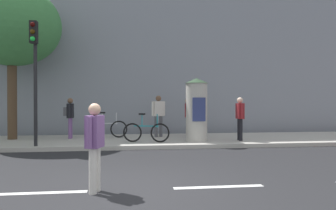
{
  "coord_description": "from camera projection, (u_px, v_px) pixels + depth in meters",
  "views": [
    {
      "loc": [
        -0.05,
        -6.09,
        1.68
      ],
      "look_at": [
        0.96,
        2.0,
        1.59
      ],
      "focal_mm": 34.16,
      "sensor_mm": 36.0,
      "label": 1
    }
  ],
  "objects": [
    {
      "name": "bicycle_leaning",
      "position": [
        146.0,
        132.0,
        12.0
      ],
      "size": [
        1.74,
        0.45,
        1.09
      ],
      "color": "black",
      "rests_on": "sidewalk_curb"
    },
    {
      "name": "pedestrian_tallest",
      "position": [
        188.0,
        114.0,
        13.87
      ],
      "size": [
        0.44,
        0.58,
        1.68
      ],
      "color": "#724C84",
      "rests_on": "sidewalk_curb"
    },
    {
      "name": "pedestrian_in_dark_shirt",
      "position": [
        158.0,
        112.0,
        13.82
      ],
      "size": [
        0.61,
        0.4,
        1.79
      ],
      "color": "#4C4C51",
      "rests_on": "sidewalk_curb"
    },
    {
      "name": "traffic_light",
      "position": [
        34.0,
        62.0,
        10.83
      ],
      "size": [
        0.24,
        0.45,
        4.24
      ],
      "color": "black",
      "rests_on": "sidewalk_curb"
    },
    {
      "name": "lane_markings",
      "position": [
        131.0,
        190.0,
        6.07
      ],
      "size": [
        25.8,
        0.16,
        0.01
      ],
      "color": "silver",
      "rests_on": "ground_plane"
    },
    {
      "name": "bicycle_upright",
      "position": [
        106.0,
        129.0,
        13.47
      ],
      "size": [
        1.77,
        0.14,
        1.09
      ],
      "color": "black",
      "rests_on": "sidewalk_curb"
    },
    {
      "name": "ground_plane",
      "position": [
        131.0,
        190.0,
        6.07
      ],
      "size": [
        80.0,
        80.0,
        0.0
      ],
      "primitive_type": "plane",
      "color": "#232326"
    },
    {
      "name": "sidewalk_curb",
      "position": [
        130.0,
        141.0,
        13.01
      ],
      "size": [
        36.0,
        4.0,
        0.15
      ],
      "primitive_type": "cube",
      "color": "#B2ADA3",
      "rests_on": "ground_plane"
    },
    {
      "name": "poster_column",
      "position": [
        197.0,
        109.0,
        12.42
      ],
      "size": [
        0.92,
        0.92,
        2.44
      ],
      "color": "#B2ADA3",
      "rests_on": "sidewalk_curb"
    },
    {
      "name": "pedestrian_near_pole",
      "position": [
        70.0,
        114.0,
        13.24
      ],
      "size": [
        0.39,
        0.61,
        1.68
      ],
      "color": "#724C84",
      "rests_on": "sidewalk_curb"
    },
    {
      "name": "pedestrian_in_red_top",
      "position": [
        95.0,
        141.0,
        5.89
      ],
      "size": [
        0.34,
        0.54,
        1.65
      ],
      "color": "silver",
      "rests_on": "ground_plane"
    },
    {
      "name": "street_tree",
      "position": [
        12.0,
        26.0,
        12.92
      ],
      "size": [
        3.87,
        3.87,
        6.27
      ],
      "color": "#4C3826",
      "rests_on": "sidewalk_curb"
    },
    {
      "name": "building_backdrop",
      "position": [
        129.0,
        44.0,
        17.92
      ],
      "size": [
        36.0,
        5.0,
        9.82
      ],
      "primitive_type": "cube",
      "color": "gray",
      "rests_on": "ground_plane"
    },
    {
      "name": "pedestrian_in_light_jacket",
      "position": [
        240.0,
        115.0,
        12.53
      ],
      "size": [
        0.27,
        0.62,
        1.7
      ],
      "color": "black",
      "rests_on": "sidewalk_curb"
    }
  ]
}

